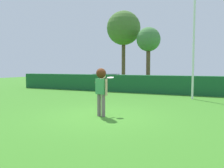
{
  "coord_description": "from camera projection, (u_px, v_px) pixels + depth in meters",
  "views": [
    {
      "loc": [
        3.84,
        -7.56,
        1.83
      ],
      "look_at": [
        0.04,
        0.98,
        1.15
      ],
      "focal_mm": 36.39,
      "sensor_mm": 36.0,
      "label": 1
    }
  ],
  "objects": [
    {
      "name": "ground_plane",
      "position": [
        101.0,
        116.0,
        8.58
      ],
      "size": [
        60.0,
        60.0,
        0.0
      ],
      "primitive_type": "plane",
      "color": "#3A7C23"
    },
    {
      "name": "person",
      "position": [
        101.0,
        85.0,
        8.47
      ],
      "size": [
        0.56,
        0.81,
        1.81
      ],
      "color": "slate",
      "rests_on": "ground"
    },
    {
      "name": "frisbee",
      "position": [
        110.0,
        78.0,
        8.85
      ],
      "size": [
        0.27,
        0.27,
        0.06
      ],
      "color": "white"
    },
    {
      "name": "lamppost",
      "position": [
        194.0,
        39.0,
        12.96
      ],
      "size": [
        0.24,
        0.24,
        6.29
      ],
      "color": "silver",
      "rests_on": "ground"
    },
    {
      "name": "hedge_row",
      "position": [
        154.0,
        84.0,
        16.19
      ],
      "size": [
        23.19,
        0.9,
        1.27
      ],
      "primitive_type": "cube",
      "color": "#1A552C",
      "rests_on": "ground"
    },
    {
      "name": "parked_car_red",
      "position": [
        106.0,
        80.0,
        21.0
      ],
      "size": [
        4.46,
        2.55,
        1.25
      ],
      "color": "#B21E1E",
      "rests_on": "ground"
    },
    {
      "name": "willow_tree",
      "position": [
        124.0,
        29.0,
        26.21
      ],
      "size": [
        3.89,
        3.89,
        8.32
      ],
      "color": "brown",
      "rests_on": "ground"
    },
    {
      "name": "maple_tree",
      "position": [
        148.0,
        40.0,
        24.17
      ],
      "size": [
        2.55,
        2.55,
        6.1
      ],
      "color": "brown",
      "rests_on": "ground"
    }
  ]
}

